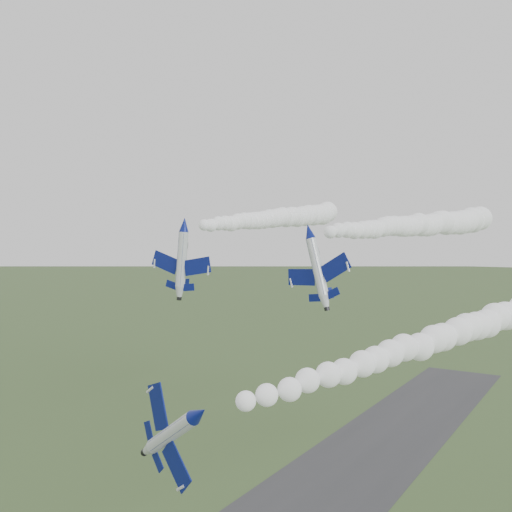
# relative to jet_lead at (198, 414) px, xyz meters

# --- Properties ---
(jet_lead) EXTENTS (5.59, 11.22, 7.90)m
(jet_lead) POSITION_rel_jet_lead_xyz_m (0.00, 0.00, 0.00)
(jet_lead) COLOR silver
(smoke_trail_jet_lead) EXTENTS (26.31, 76.40, 4.75)m
(smoke_trail_jet_lead) POSITION_rel_jet_lead_xyz_m (13.06, 39.67, 2.90)
(smoke_trail_jet_lead) COLOR white
(jet_pair_left) EXTENTS (10.41, 12.46, 3.11)m
(jet_pair_left) POSITION_rel_jet_lead_xyz_m (-26.01, 29.97, 16.36)
(jet_pair_left) COLOR silver
(smoke_trail_jet_pair_left) EXTENTS (11.01, 66.85, 5.20)m
(smoke_trail_jet_pair_left) POSITION_rel_jet_lead_xyz_m (-30.04, 66.01, 18.64)
(smoke_trail_jet_pair_left) COLOR white
(jet_pair_right) EXTENTS (9.45, 11.62, 3.58)m
(jet_pair_right) POSITION_rel_jet_lead_xyz_m (-5.64, 30.66, 15.20)
(jet_pair_right) COLOR silver
(smoke_trail_jet_pair_right) EXTENTS (13.06, 62.31, 5.11)m
(smoke_trail_jet_pair_right) POSITION_rel_jet_lead_xyz_m (-0.72, 63.99, 16.78)
(smoke_trail_jet_pair_right) COLOR white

